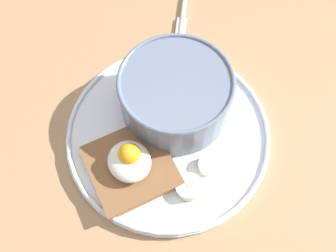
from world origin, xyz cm
name	(u,v)px	position (x,y,z in cm)	size (l,w,h in cm)	color
ground_plane	(168,139)	(0.00, 0.00, 1.00)	(120.00, 120.00, 2.00)	#A47C57
plate	(168,133)	(0.00, 0.00, 2.80)	(27.48, 27.48, 1.60)	white
oatmeal_bowl	(176,95)	(-2.36, 3.22, 6.49)	(14.88, 14.88, 7.02)	slate
toast_slice	(131,166)	(1.00, -6.92, 3.83)	(12.23, 12.23, 1.49)	brown
poached_egg	(129,160)	(0.91, -6.82, 5.89)	(5.67, 5.23, 3.53)	white
banana_slice_front	(208,165)	(7.01, 0.85, 3.56)	(3.59, 3.53, 1.32)	#EDE6C6
banana_slice_left	(189,187)	(7.67, -2.94, 3.77)	(4.46, 4.39, 1.72)	beige
knife	(182,19)	(-14.34, 14.64, 2.40)	(10.29, 10.52, 0.80)	silver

